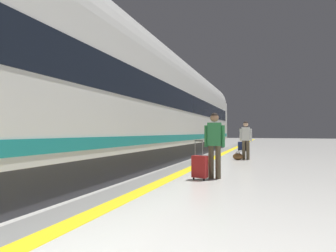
# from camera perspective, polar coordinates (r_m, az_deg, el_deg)

# --- Properties ---
(safety_line_strip) EXTENTS (0.36, 80.00, 0.01)m
(safety_line_strip) POSITION_cam_1_polar(r_m,az_deg,el_deg) (9.71, 5.78, -8.52)
(safety_line_strip) COLOR yellow
(safety_line_strip) RESTS_ON ground
(tactile_edge_band) EXTENTS (0.74, 80.00, 0.01)m
(tactile_edge_band) POSITION_cam_1_polar(r_m,az_deg,el_deg) (9.82, 3.56, -8.45)
(tactile_edge_band) COLOR slate
(tactile_edge_band) RESTS_ON ground
(high_speed_train) EXTENTS (2.94, 32.67, 4.97)m
(high_speed_train) POSITION_cam_1_polar(r_m,az_deg,el_deg) (8.48, -13.46, 7.42)
(high_speed_train) COLOR #38383D
(high_speed_train) RESTS_ON ground
(passenger_near) EXTENTS (0.54, 0.23, 1.74)m
(passenger_near) POSITION_cam_1_polar(r_m,az_deg,el_deg) (7.21, 9.85, -2.99)
(passenger_near) COLOR brown
(passenger_near) RESTS_ON ground
(suitcase_near) EXTENTS (0.41, 0.29, 1.01)m
(suitcase_near) POSITION_cam_1_polar(r_m,az_deg,el_deg) (7.01, 6.77, -8.53)
(suitcase_near) COLOR #A51E1E
(suitcase_near) RESTS_ON ground
(passenger_mid) EXTENTS (0.53, 0.22, 1.71)m
(passenger_mid) POSITION_cam_1_polar(r_m,az_deg,el_deg) (12.50, 16.18, -2.32)
(passenger_mid) COLOR brown
(passenger_mid) RESTS_ON ground
(duffel_bag_mid) EXTENTS (0.44, 0.26, 0.36)m
(duffel_bag_mid) POSITION_cam_1_polar(r_m,az_deg,el_deg) (12.28, 14.60, -6.28)
(duffel_bag_mid) COLOR brown
(duffel_bag_mid) RESTS_ON ground
(passenger_far) EXTENTS (0.50, 0.36, 1.63)m
(passenger_far) POSITION_cam_1_polar(r_m,az_deg,el_deg) (18.33, 16.36, -2.07)
(passenger_far) COLOR black
(passenger_far) RESTS_ON ground
(suitcase_far) EXTENTS (0.44, 0.36, 0.60)m
(suitcase_far) POSITION_cam_1_polar(r_m,az_deg,el_deg) (18.13, 15.32, -4.12)
(suitcase_far) COLOR #19234C
(suitcase_far) RESTS_ON ground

